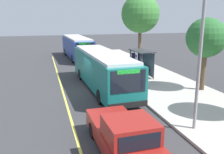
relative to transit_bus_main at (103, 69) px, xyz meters
The scene contains 12 objects.
ground_plane 1.92m from the transit_bus_main, 79.37° to the right, with size 120.00×120.00×0.00m, color #38383A.
sidewalk_curb 5.23m from the transit_bus_main, 87.83° to the left, with size 44.00×6.40×0.15m, color #B7B2A8.
lane_stripe_center 3.60m from the transit_bus_main, 86.62° to the right, with size 36.00×0.14×0.01m, color #E0D64C.
transit_bus_main is the anchor object (origin of this frame).
transit_bus_second 15.38m from the transit_bus_main, behind, with size 10.83×3.05×2.95m.
pickup_truck 10.02m from the transit_bus_main, ahead, with size 5.45×2.15×1.85m.
bus_shelter 5.20m from the transit_bus_main, 120.19° to the left, with size 2.90×1.60×2.48m.
waiting_bench 5.39m from the transit_bus_main, 119.64° to the left, with size 1.60×0.48×0.95m.
route_sign_post 2.70m from the transit_bus_main, 75.36° to the left, with size 0.44×0.08×2.80m.
street_tree_near_shelter 8.15m from the transit_bus_main, 68.24° to the left, with size 2.95×2.95×5.48m.
street_tree_downstreet 11.00m from the transit_bus_main, 141.60° to the left, with size 4.28×4.28×7.94m.
utility_pole 9.29m from the transit_bus_main, 16.99° to the left, with size 0.16×0.16×6.40m, color gray.
Camera 1 is at (18.68, -3.49, 5.69)m, focal length 39.92 mm.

